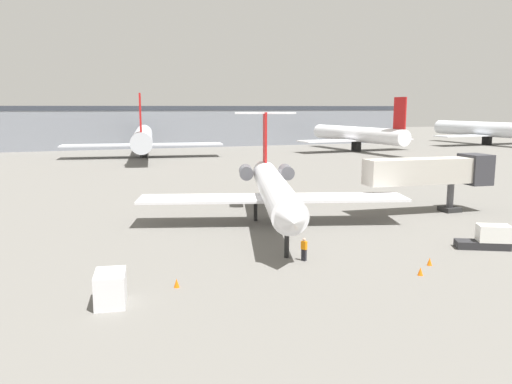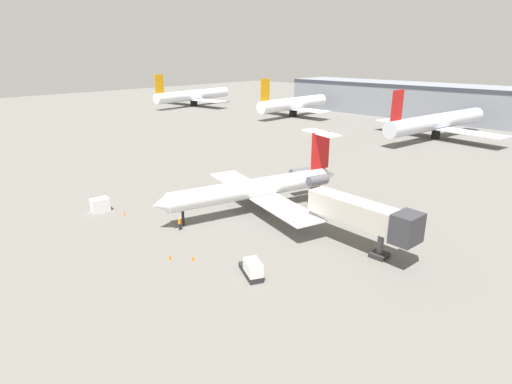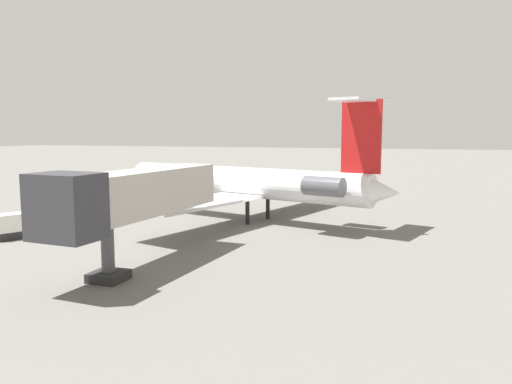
{
  "view_description": "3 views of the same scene",
  "coord_description": "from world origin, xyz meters",
  "px_view_note": "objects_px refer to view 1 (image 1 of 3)",
  "views": [
    {
      "loc": [
        -20.59,
        -46.03,
        10.96
      ],
      "look_at": [
        -4.43,
        -0.06,
        2.95
      ],
      "focal_mm": 36.32,
      "sensor_mm": 36.0,
      "label": 1
    },
    {
      "loc": [
        36.28,
        -41.53,
        21.87
      ],
      "look_at": [
        -4.07,
        -0.5,
        2.41
      ],
      "focal_mm": 29.29,
      "sensor_mm": 36.0,
      "label": 2
    },
    {
      "loc": [
        39.09,
        13.88,
        8.01
      ],
      "look_at": [
        -6.24,
        -1.26,
        2.21
      ],
      "focal_mm": 35.2,
      "sensor_mm": 36.0,
      "label": 3
    }
  ],
  "objects_px": {
    "ground_crew_marshaller": "(304,249)",
    "parked_airliner_east_end": "(488,130)",
    "baggage_tug_lead": "(489,238)",
    "traffic_cone_near": "(430,262)",
    "cargo_container_uld": "(110,288)",
    "parked_airliner_east_mid": "(357,135)",
    "traffic_cone_mid": "(420,271)",
    "parked_airliner_centre": "(143,138)",
    "jet_bridge": "(436,171)",
    "traffic_cone_far": "(177,283)",
    "regional_jet": "(273,187)"
  },
  "relations": [
    {
      "from": "parked_airliner_east_mid",
      "to": "parked_airliner_centre",
      "type": "bearing_deg",
      "value": 178.89
    },
    {
      "from": "regional_jet",
      "to": "ground_crew_marshaller",
      "type": "xyz_separation_m",
      "value": [
        -2.34,
        -12.23,
        -2.66
      ]
    },
    {
      "from": "regional_jet",
      "to": "parked_airliner_east_end",
      "type": "relative_size",
      "value": 0.7
    },
    {
      "from": "regional_jet",
      "to": "traffic_cone_near",
      "type": "height_order",
      "value": "regional_jet"
    },
    {
      "from": "ground_crew_marshaller",
      "to": "traffic_cone_mid",
      "type": "xyz_separation_m",
      "value": [
        5.86,
        -5.57,
        -0.58
      ]
    },
    {
      "from": "regional_jet",
      "to": "parked_airliner_centre",
      "type": "relative_size",
      "value": 0.7
    },
    {
      "from": "parked_airliner_east_end",
      "to": "ground_crew_marshaller",
      "type": "bearing_deg",
      "value": -138.4
    },
    {
      "from": "parked_airliner_centre",
      "to": "baggage_tug_lead",
      "type": "bearing_deg",
      "value": -79.28
    },
    {
      "from": "baggage_tug_lead",
      "to": "parked_airliner_east_mid",
      "type": "relative_size",
      "value": 0.11
    },
    {
      "from": "ground_crew_marshaller",
      "to": "parked_airliner_east_mid",
      "type": "xyz_separation_m",
      "value": [
        51.73,
        81.29,
        3.32
      ]
    },
    {
      "from": "ground_crew_marshaller",
      "to": "traffic_cone_far",
      "type": "height_order",
      "value": "ground_crew_marshaller"
    },
    {
      "from": "parked_airliner_centre",
      "to": "parked_airliner_east_mid",
      "type": "distance_m",
      "value": 52.69
    },
    {
      "from": "regional_jet",
      "to": "parked_airliner_east_mid",
      "type": "bearing_deg",
      "value": 54.43
    },
    {
      "from": "baggage_tug_lead",
      "to": "cargo_container_uld",
      "type": "distance_m",
      "value": 28.8
    },
    {
      "from": "baggage_tug_lead",
      "to": "traffic_cone_far",
      "type": "bearing_deg",
      "value": -178.41
    },
    {
      "from": "traffic_cone_mid",
      "to": "parked_airliner_centre",
      "type": "relative_size",
      "value": 0.01
    },
    {
      "from": "ground_crew_marshaller",
      "to": "parked_airliner_east_end",
      "type": "relative_size",
      "value": 0.04
    },
    {
      "from": "cargo_container_uld",
      "to": "parked_airliner_east_mid",
      "type": "distance_m",
      "value": 107.61
    },
    {
      "from": "jet_bridge",
      "to": "traffic_cone_mid",
      "type": "relative_size",
      "value": 25.39
    },
    {
      "from": "baggage_tug_lead",
      "to": "traffic_cone_near",
      "type": "relative_size",
      "value": 7.65
    },
    {
      "from": "jet_bridge",
      "to": "parked_airliner_east_end",
      "type": "bearing_deg",
      "value": 44.16
    },
    {
      "from": "traffic_cone_mid",
      "to": "traffic_cone_far",
      "type": "relative_size",
      "value": 1.0
    },
    {
      "from": "cargo_container_uld",
      "to": "parked_airliner_east_mid",
      "type": "height_order",
      "value": "parked_airliner_east_mid"
    },
    {
      "from": "regional_jet",
      "to": "ground_crew_marshaller",
      "type": "distance_m",
      "value": 12.73
    },
    {
      "from": "baggage_tug_lead",
      "to": "parked_airliner_east_end",
      "type": "relative_size",
      "value": 0.1
    },
    {
      "from": "baggage_tug_lead",
      "to": "parked_airliner_east_end",
      "type": "distance_m",
      "value": 123.72
    },
    {
      "from": "ground_crew_marshaller",
      "to": "cargo_container_uld",
      "type": "height_order",
      "value": "cargo_container_uld"
    },
    {
      "from": "traffic_cone_near",
      "to": "parked_airliner_east_end",
      "type": "relative_size",
      "value": 0.01
    },
    {
      "from": "parked_airliner_centre",
      "to": "parked_airliner_east_end",
      "type": "distance_m",
      "value": 100.7
    },
    {
      "from": "jet_bridge",
      "to": "cargo_container_uld",
      "type": "bearing_deg",
      "value": -155.62
    },
    {
      "from": "traffic_cone_near",
      "to": "parked_airliner_centre",
      "type": "distance_m",
      "value": 86.79
    },
    {
      "from": "regional_jet",
      "to": "traffic_cone_far",
      "type": "relative_size",
      "value": 52.35
    },
    {
      "from": "baggage_tug_lead",
      "to": "cargo_container_uld",
      "type": "bearing_deg",
      "value": -175.58
    },
    {
      "from": "traffic_cone_near",
      "to": "parked_airliner_east_mid",
      "type": "distance_m",
      "value": 95.94
    },
    {
      "from": "regional_jet",
      "to": "traffic_cone_near",
      "type": "xyz_separation_m",
      "value": [
        5.51,
        -16.16,
        -3.25
      ]
    },
    {
      "from": "traffic_cone_mid",
      "to": "parked_airliner_east_end",
      "type": "bearing_deg",
      "value": 45.08
    },
    {
      "from": "traffic_cone_near",
      "to": "traffic_cone_far",
      "type": "xyz_separation_m",
      "value": [
        -17.58,
        1.42,
        0.0
      ]
    },
    {
      "from": "traffic_cone_far",
      "to": "parked_airliner_east_end",
      "type": "bearing_deg",
      "value": 39.75
    },
    {
      "from": "baggage_tug_lead",
      "to": "traffic_cone_mid",
      "type": "height_order",
      "value": "baggage_tug_lead"
    },
    {
      "from": "jet_bridge",
      "to": "ground_crew_marshaller",
      "type": "bearing_deg",
      "value": -150.74
    },
    {
      "from": "ground_crew_marshaller",
      "to": "traffic_cone_near",
      "type": "relative_size",
      "value": 3.07
    },
    {
      "from": "traffic_cone_near",
      "to": "cargo_container_uld",
      "type": "bearing_deg",
      "value": -179.68
    },
    {
      "from": "baggage_tug_lead",
      "to": "cargo_container_uld",
      "type": "xyz_separation_m",
      "value": [
        -28.71,
        -2.22,
        0.1
      ]
    },
    {
      "from": "jet_bridge",
      "to": "traffic_cone_far",
      "type": "height_order",
      "value": "jet_bridge"
    },
    {
      "from": "baggage_tug_lead",
      "to": "parked_airliner_centre",
      "type": "relative_size",
      "value": 0.1
    },
    {
      "from": "traffic_cone_mid",
      "to": "traffic_cone_far",
      "type": "bearing_deg",
      "value": 168.94
    },
    {
      "from": "parked_airliner_east_mid",
      "to": "parked_airliner_east_end",
      "type": "distance_m",
      "value": 48.36
    },
    {
      "from": "jet_bridge",
      "to": "traffic_cone_near",
      "type": "xyz_separation_m",
      "value": [
        -12.38,
        -15.27,
        -4.07
      ]
    },
    {
      "from": "cargo_container_uld",
      "to": "parked_airliner_centre",
      "type": "distance_m",
      "value": 87.37
    },
    {
      "from": "parked_airliner_east_mid",
      "to": "jet_bridge",
      "type": "bearing_deg",
      "value": -114.24
    }
  ]
}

